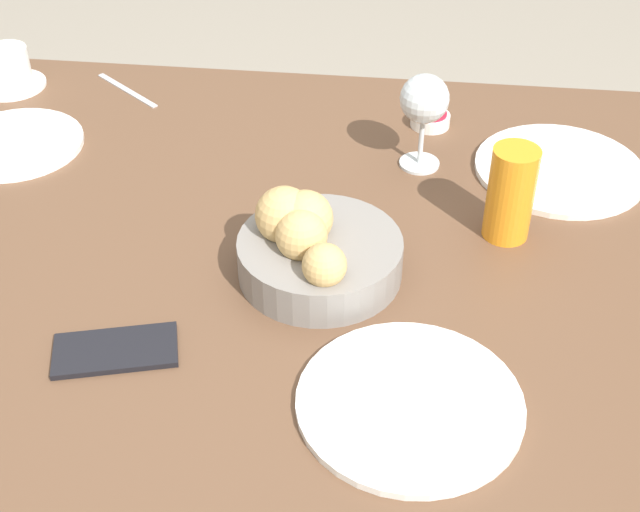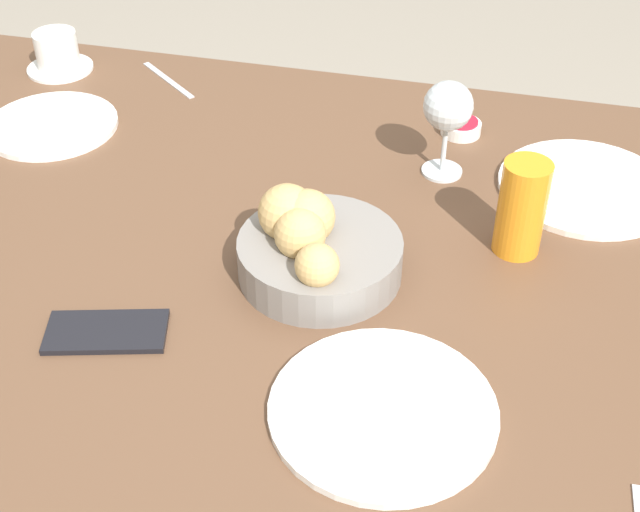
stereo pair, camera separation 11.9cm
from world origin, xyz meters
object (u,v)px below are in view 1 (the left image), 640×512
bread_basket (313,247)px  plate_near_left (560,169)px  plate_near_right (15,144)px  knife_silver (127,90)px  coffee_cup (8,70)px  wine_glass (424,102)px  jam_bowl_berry (430,119)px  plate_far_center (410,403)px  juice_glass (511,194)px  cell_phone (116,350)px

bread_basket → plate_near_left: 0.46m
plate_near_left → plate_near_right: 0.88m
bread_basket → plate_near_left: (-0.36, -0.30, -0.04)m
plate_near_left → knife_silver: size_ratio=1.89×
coffee_cup → wine_glass: bearing=166.5°
plate_near_right → jam_bowl_berry: bearing=-167.6°
jam_bowl_berry → plate_near_right: bearing=12.4°
plate_far_center → plate_near_left: bearing=-112.5°
plate_near_right → coffee_cup: (0.09, -0.20, 0.03)m
plate_near_right → plate_far_center: size_ratio=0.85×
coffee_cup → knife_silver: size_ratio=0.87×
bread_basket → juice_glass: (-0.26, -0.12, 0.03)m
plate_near_left → plate_far_center: bearing=67.5°
plate_near_right → wine_glass: (-0.66, -0.02, 0.11)m
knife_silver → coffee_cup: bearing=2.1°
knife_silver → cell_phone: bearing=105.3°
plate_near_left → wine_glass: (0.22, 0.01, 0.11)m
cell_phone → plate_far_center: bearing=172.9°
plate_near_right → cell_phone: (-0.31, 0.45, -0.00)m
plate_near_right → juice_glass: bearing=169.4°
juice_glass → cell_phone: 0.57m
knife_silver → plate_far_center: bearing=127.5°
plate_near_right → cell_phone: plate_near_right is taller
plate_far_center → knife_silver: (0.54, -0.70, -0.00)m
coffee_cup → jam_bowl_berry: 0.76m
coffee_cup → plate_far_center: bearing=137.3°
coffee_cup → knife_silver: bearing=-177.9°
juice_glass → knife_silver: bearing=-28.4°
plate_near_right → coffee_cup: 0.22m
plate_far_center → wine_glass: wine_glass is taller
plate_far_center → juice_glass: bearing=-109.5°
knife_silver → cell_phone: size_ratio=0.86×
jam_bowl_berry → wine_glass: bearing=83.7°
jam_bowl_berry → plate_near_left: bearing=149.4°
knife_silver → plate_near_left: bearing=166.5°
plate_near_right → plate_far_center: 0.83m
juice_glass → knife_silver: (0.66, -0.36, -0.07)m
juice_glass → plate_near_right: bearing=-10.6°
plate_far_center → juice_glass: juice_glass is taller
wine_glass → cell_phone: (0.36, 0.47, -0.11)m
plate_near_left → coffee_cup: bearing=-10.2°
plate_far_center → wine_glass: 0.53m
plate_near_right → coffee_cup: size_ratio=1.81×
wine_glass → bread_basket: bearing=65.0°
bread_basket → plate_near_right: bearing=-26.9°
juice_glass → knife_silver: size_ratio=0.99×
plate_near_left → juice_glass: bearing=62.0°
plate_near_right → knife_silver: plate_near_right is taller
coffee_cup → cell_phone: (-0.39, 0.65, -0.03)m
bread_basket → cell_phone: bearing=39.3°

